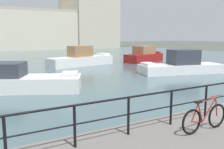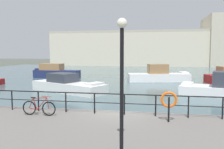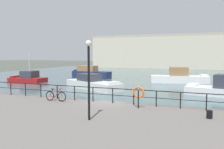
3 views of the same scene
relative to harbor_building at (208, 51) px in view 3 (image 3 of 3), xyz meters
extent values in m
plane|color=#4C5147|center=(-5.98, -63.17, -5.39)|extent=(240.00, 240.00, 0.00)
cube|color=#476066|center=(-5.98, -32.97, -5.38)|extent=(80.00, 60.00, 0.01)
cube|color=slate|center=(-5.98, -69.67, -4.92)|extent=(56.00, 13.00, 0.95)
cube|color=beige|center=(-5.98, 0.02, -0.64)|extent=(58.02, 14.92, 9.50)
cube|color=#B1A993|center=(-5.98, -7.14, 4.47)|extent=(58.02, 0.60, 0.70)
cube|color=white|center=(-12.78, -52.21, -4.90)|extent=(8.79, 6.08, 0.96)
cube|color=#333842|center=(-13.49, -51.86, -3.95)|extent=(3.41, 3.11, 0.92)
cube|color=white|center=(-9.57, -53.81, -4.30)|extent=(1.71, 2.05, 0.24)
cube|color=white|center=(-3.43, -41.39, -4.84)|extent=(8.84, 4.23, 1.08)
cube|color=#997047|center=(-3.54, -41.42, -3.64)|extent=(3.01, 2.31, 1.32)
cube|color=white|center=(0.06, -40.54, -4.18)|extent=(1.37, 1.78, 0.24)
cube|color=maroon|center=(-25.49, -49.46, -5.02)|extent=(5.58, 3.31, 0.71)
cube|color=#333842|center=(-25.14, -49.43, -4.13)|extent=(2.20, 2.42, 1.07)
cube|color=maroon|center=(-27.75, -49.63, -4.54)|extent=(0.80, 2.08, 0.24)
cylinder|color=silver|center=(-25.14, -49.43, -2.09)|extent=(0.10, 0.10, 3.01)
cube|color=white|center=(-0.75, -51.08, -4.41)|extent=(1.42, 2.02, 0.24)
cube|color=navy|center=(-19.19, -39.88, -4.76)|extent=(7.43, 2.84, 1.24)
cube|color=#997047|center=(-20.07, -39.79, -3.63)|extent=(3.67, 2.19, 1.02)
cube|color=navy|center=(-22.23, -39.58, -4.02)|extent=(1.01, 1.58, 0.24)
cylinder|color=black|center=(-14.80, -63.92, -3.92)|extent=(0.07, 0.07, 1.05)
cylinder|color=black|center=(-13.25, -63.92, -3.92)|extent=(0.07, 0.07, 1.05)
cylinder|color=black|center=(-11.69, -63.92, -3.92)|extent=(0.07, 0.07, 1.05)
cylinder|color=black|center=(-10.13, -63.92, -3.92)|extent=(0.07, 0.07, 1.05)
cylinder|color=black|center=(-8.57, -63.92, -3.92)|extent=(0.07, 0.07, 1.05)
cylinder|color=black|center=(-7.01, -63.92, -3.92)|extent=(0.07, 0.07, 1.05)
cylinder|color=black|center=(-5.46, -63.92, -3.92)|extent=(0.07, 0.07, 1.05)
cylinder|color=black|center=(-3.90, -63.92, -3.92)|extent=(0.07, 0.07, 1.05)
cylinder|color=black|center=(-2.34, -63.92, -3.92)|extent=(0.07, 0.07, 1.05)
cylinder|color=black|center=(-0.78, -63.92, -3.92)|extent=(0.07, 0.07, 1.05)
cylinder|color=black|center=(0.77, -63.92, -3.92)|extent=(0.07, 0.07, 1.05)
cylinder|color=black|center=(-5.46, -63.92, -3.39)|extent=(21.81, 0.06, 0.06)
cylinder|color=black|center=(-5.46, -63.92, -3.86)|extent=(21.81, 0.04, 0.04)
torus|color=black|center=(-9.14, -64.79, -4.08)|extent=(0.72, 0.06, 0.72)
torus|color=black|center=(-10.19, -64.79, -4.08)|extent=(0.72, 0.06, 0.72)
cylinder|color=maroon|center=(-9.50, -64.79, -3.84)|extent=(0.55, 0.04, 0.66)
cylinder|color=maroon|center=(-9.86, -64.79, -3.88)|extent=(0.23, 0.04, 0.58)
cylinder|color=maroon|center=(-9.60, -64.79, -3.56)|extent=(0.72, 0.04, 0.11)
cylinder|color=maroon|center=(-9.98, -64.79, -4.12)|extent=(0.43, 0.04, 0.12)
cylinder|color=maroon|center=(-10.08, -64.79, -3.84)|extent=(0.26, 0.04, 0.51)
cylinder|color=maroon|center=(-9.19, -64.79, -3.80)|extent=(0.14, 0.04, 0.57)
cube|color=black|center=(-9.96, -64.79, -3.55)|extent=(0.22, 0.09, 0.05)
cylinder|color=maroon|center=(-9.24, -64.79, -3.47)|extent=(0.52, 0.03, 0.02)
cylinder|color=black|center=(0.96, -65.83, -4.22)|extent=(0.32, 0.32, 0.44)
cylinder|color=black|center=(-3.32, -64.84, -3.87)|extent=(0.08, 0.08, 1.15)
torus|color=orange|center=(-3.32, -64.78, -3.42)|extent=(0.75, 0.11, 0.75)
cylinder|color=black|center=(-4.98, -68.52, -2.49)|extent=(0.12, 0.12, 3.91)
sphere|color=silver|center=(-4.98, -68.52, -0.39)|extent=(0.32, 0.32, 0.32)
camera|label=1|loc=(-15.34, -69.30, -1.74)|focal=39.83mm
camera|label=2|loc=(-3.97, -75.94, -1.25)|focal=39.01mm
camera|label=3|loc=(0.92, -79.94, -0.93)|focal=39.39mm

